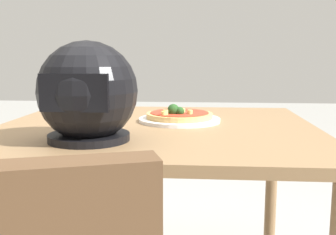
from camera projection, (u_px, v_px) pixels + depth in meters
dining_table at (156, 149)px, 1.34m from camera, size 1.06×0.97×0.73m
pizza_plate at (180, 120)px, 1.41m from camera, size 0.29×0.29×0.01m
pizza at (179, 115)px, 1.40m from camera, size 0.23×0.23×0.05m
motorcycle_helmet at (88, 93)px, 1.07m from camera, size 0.27×0.27×0.27m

